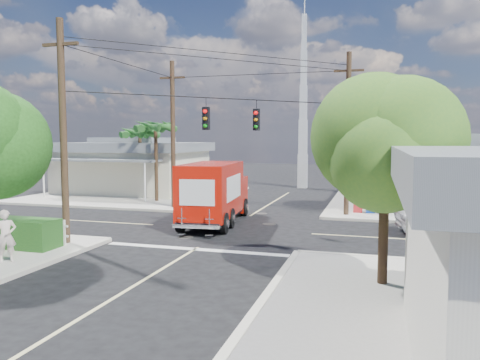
% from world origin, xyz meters
% --- Properties ---
extents(ground, '(120.00, 120.00, 0.00)m').
position_xyz_m(ground, '(0.00, 0.00, 0.00)').
color(ground, black).
rests_on(ground, ground).
extents(sidewalk_ne, '(14.12, 14.12, 0.14)m').
position_xyz_m(sidewalk_ne, '(10.88, 10.88, 0.07)').
color(sidewalk_ne, '#ACA69B').
rests_on(sidewalk_ne, ground).
extents(sidewalk_nw, '(14.12, 14.12, 0.14)m').
position_xyz_m(sidewalk_nw, '(-10.88, 10.88, 0.07)').
color(sidewalk_nw, '#ACA69B').
rests_on(sidewalk_nw, ground).
extents(road_markings, '(32.00, 32.00, 0.01)m').
position_xyz_m(road_markings, '(0.00, -1.47, 0.01)').
color(road_markings, beige).
rests_on(road_markings, ground).
extents(building_ne, '(11.80, 10.20, 4.50)m').
position_xyz_m(building_ne, '(12.50, 11.97, 2.32)').
color(building_ne, silver).
rests_on(building_ne, sidewalk_ne).
extents(building_nw, '(10.80, 10.20, 4.30)m').
position_xyz_m(building_nw, '(-12.00, 12.46, 2.22)').
color(building_nw, beige).
rests_on(building_nw, sidewalk_nw).
extents(radio_tower, '(0.80, 0.80, 17.00)m').
position_xyz_m(radio_tower, '(0.50, 20.00, 5.64)').
color(radio_tower, silver).
rests_on(radio_tower, ground).
extents(tree_ne_front, '(4.21, 4.14, 6.66)m').
position_xyz_m(tree_ne_front, '(7.21, 6.76, 4.77)').
color(tree_ne_front, '#422D1C').
rests_on(tree_ne_front, sidewalk_ne).
extents(tree_ne_back, '(3.77, 3.66, 5.82)m').
position_xyz_m(tree_ne_back, '(9.81, 8.96, 4.19)').
color(tree_ne_back, '#422D1C').
rests_on(tree_ne_back, sidewalk_ne).
extents(tree_se, '(3.67, 3.54, 5.62)m').
position_xyz_m(tree_se, '(7.01, -7.24, 4.04)').
color(tree_se, '#422D1C').
rests_on(tree_se, sidewalk_se).
extents(palm_nw_front, '(3.01, 3.08, 5.59)m').
position_xyz_m(palm_nw_front, '(-7.50, 7.50, 5.04)').
color(palm_nw_front, '#422D1C').
rests_on(palm_nw_front, sidewalk_nw).
extents(palm_nw_back, '(3.01, 3.08, 5.19)m').
position_xyz_m(palm_nw_back, '(-9.50, 9.00, 4.67)').
color(palm_nw_back, '#422D1C').
rests_on(palm_nw_back, sidewalk_nw).
extents(utility_poles, '(12.00, 10.68, 9.00)m').
position_xyz_m(utility_poles, '(-1.58, 1.60, 4.67)').
color(utility_poles, '#473321').
rests_on(utility_poles, ground).
extents(picket_fence, '(5.94, 0.06, 1.00)m').
position_xyz_m(picket_fence, '(-7.80, -5.60, 0.68)').
color(picket_fence, silver).
rests_on(picket_fence, sidewalk_sw).
extents(vending_boxes, '(1.90, 0.50, 1.10)m').
position_xyz_m(vending_boxes, '(6.50, 6.20, 0.69)').
color(vending_boxes, red).
rests_on(vending_boxes, sidewalk_ne).
extents(delivery_truck, '(2.92, 7.39, 3.12)m').
position_xyz_m(delivery_truck, '(-1.10, 1.18, 1.59)').
color(delivery_truck, black).
rests_on(delivery_truck, ground).
extents(parked_car, '(5.95, 3.52, 1.55)m').
position_xyz_m(parked_car, '(10.46, 1.55, 0.78)').
color(parked_car, silver).
rests_on(parked_car, ground).
extents(pedestrian, '(0.76, 0.76, 1.78)m').
position_xyz_m(pedestrian, '(-5.26, -8.33, 1.03)').
color(pedestrian, beige).
rests_on(pedestrian, sidewalk_sw).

